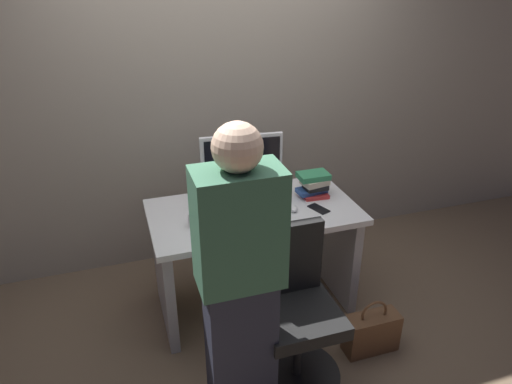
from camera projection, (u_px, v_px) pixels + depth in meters
name	position (u px, v px, depth m)	size (l,w,h in m)	color
ground_plane	(254.00, 302.00, 3.40)	(9.00, 9.00, 0.00)	brown
wall_back	(219.00, 69.00, 3.45)	(6.40, 0.10, 3.00)	#9E9384
desk	(254.00, 241.00, 3.17)	(1.35, 0.73, 0.76)	white
office_chair	(295.00, 314.00, 2.65)	(0.52, 0.52, 0.94)	black
person_at_desk	(240.00, 283.00, 2.24)	(0.40, 0.24, 1.64)	#262838
monitor	(242.00, 164.00, 3.09)	(0.54, 0.16, 0.46)	silver
keyboard	(248.00, 215.00, 2.98)	(0.43, 0.13, 0.02)	#262626
mouse	(292.00, 208.00, 3.05)	(0.06, 0.10, 0.03)	white
cup_near_keyboard	(194.00, 219.00, 2.86)	(0.07, 0.07, 0.09)	silver
book_stack	(314.00, 184.00, 3.21)	(0.22, 0.16, 0.17)	red
cell_phone	(319.00, 209.00, 3.07)	(0.07, 0.14, 0.01)	black
handbag	(371.00, 332.00, 2.93)	(0.34, 0.14, 0.38)	brown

